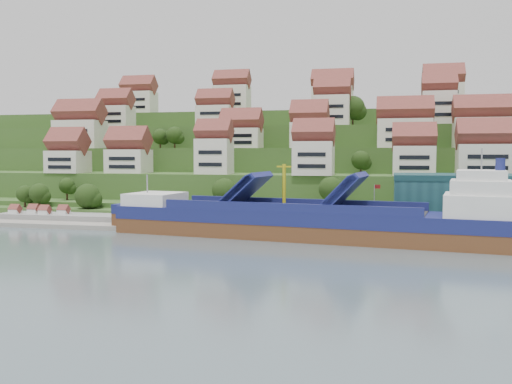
# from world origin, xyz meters

# --- Properties ---
(ground) EXTENTS (300.00, 300.00, 0.00)m
(ground) POSITION_xyz_m (0.00, 0.00, 0.00)
(ground) COLOR slate
(ground) RESTS_ON ground
(quay) EXTENTS (180.00, 14.00, 2.20)m
(quay) POSITION_xyz_m (20.00, 15.00, 1.10)
(quay) COLOR gray
(quay) RESTS_ON ground
(pebble_beach) EXTENTS (45.00, 20.00, 1.00)m
(pebble_beach) POSITION_xyz_m (-58.00, 12.00, 0.50)
(pebble_beach) COLOR gray
(pebble_beach) RESTS_ON ground
(hillside) EXTENTS (260.00, 128.00, 31.00)m
(hillside) POSITION_xyz_m (0.00, 103.55, 10.66)
(hillside) COLOR #2D4C1E
(hillside) RESTS_ON ground
(hillside_village) EXTENTS (162.33, 65.00, 29.11)m
(hillside_village) POSITION_xyz_m (3.50, 60.74, 24.41)
(hillside_village) COLOR silver
(hillside_village) RESTS_ON ground
(hillside_trees) EXTENTS (138.07, 62.69, 31.63)m
(hillside_trees) POSITION_xyz_m (-4.51, 45.19, 16.97)
(hillside_trees) COLOR #254015
(hillside_trees) RESTS_ON ground
(flagpole) EXTENTS (1.28, 0.16, 8.00)m
(flagpole) POSITION_xyz_m (18.11, 10.00, 6.88)
(flagpole) COLOR gray
(flagpole) RESTS_ON quay
(beach_huts) EXTENTS (14.40, 3.70, 2.20)m
(beach_huts) POSITION_xyz_m (-60.00, 10.75, 2.10)
(beach_huts) COLOR white
(beach_huts) RESTS_ON pebble_beach
(cargo_ship) EXTENTS (78.90, 22.16, 17.30)m
(cargo_ship) POSITION_xyz_m (6.96, 0.57, 3.29)
(cargo_ship) COLOR brown
(cargo_ship) RESTS_ON ground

